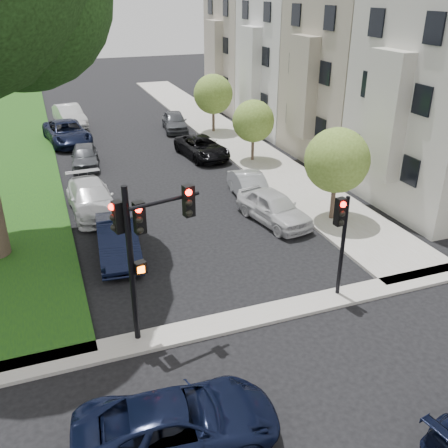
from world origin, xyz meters
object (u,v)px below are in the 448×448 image
object	(u,v)px
small_tree_c	(213,94)
car_parked_8	(67,133)
car_cross_near	(178,424)
car_parked_6	(91,198)
car_parked_0	(274,207)
car_parked_3	(175,121)
car_parked_2	(202,147)
car_parked_1	(250,187)
car_parked_9	(70,116)
car_parked_5	(118,240)
car_parked_7	(85,156)
small_tree_a	(337,161)
small_tree_b	(253,121)
traffic_signal_main	(143,236)
traffic_signal_secondary	(341,229)

from	to	relation	value
small_tree_c	car_parked_8	distance (m)	10.42
car_cross_near	car_parked_6	world-z (taller)	car_parked_6
car_parked_0	car_parked_3	xyz separation A→B (m)	(0.09, 17.02, -0.02)
car_cross_near	car_parked_2	world-z (taller)	car_cross_near
car_parked_1	car_parked_9	bearing A→B (deg)	116.03
small_tree_c	car_parked_5	xyz separation A→B (m)	(-9.63, -16.20, -2.06)
car_parked_3	car_parked_7	size ratio (longest dim) A/B	1.08
small_tree_a	small_tree_b	distance (m)	9.05
traffic_signal_main	car_parked_7	bearing A→B (deg)	90.01
car_parked_8	car_parked_5	bearing A→B (deg)	-95.91
traffic_signal_secondary	car_parked_5	size ratio (longest dim) A/B	0.85
car_parked_8	small_tree_b	bearing A→B (deg)	-45.86
car_parked_1	car_parked_3	bearing A→B (deg)	94.70
car_parked_3	car_parked_6	size ratio (longest dim) A/B	0.85
car_parked_1	car_parked_3	world-z (taller)	car_parked_3
car_parked_9	car_parked_3	bearing A→B (deg)	-38.67
small_tree_c	car_parked_2	world-z (taller)	small_tree_c
small_tree_b	traffic_signal_main	size ratio (longest dim) A/B	0.75
traffic_signal_main	car_parked_3	size ratio (longest dim) A/B	1.22
car_cross_near	car_parked_8	bearing A→B (deg)	5.84
car_parked_7	small_tree_a	bearing A→B (deg)	-44.42
car_parked_0	car_parked_6	size ratio (longest dim) A/B	0.87
car_parked_3	car_parked_8	size ratio (longest dim) A/B	0.76
car_parked_3	traffic_signal_secondary	bearing A→B (deg)	-83.85
traffic_signal_secondary	car_parked_1	distance (m)	9.29
car_parked_3	car_parked_9	size ratio (longest dim) A/B	0.86
car_parked_0	car_parked_5	xyz separation A→B (m)	(-7.06, -0.75, 0.00)
small_tree_b	small_tree_c	bearing A→B (deg)	90.00
small_tree_c	car_parked_8	world-z (taller)	small_tree_c
car_parked_2	car_parked_6	xyz separation A→B (m)	(-7.47, -6.22, 0.05)
small_tree_b	small_tree_a	bearing A→B (deg)	-90.00
car_parked_6	car_parked_9	distance (m)	17.19
car_parked_9	car_parked_1	bearing A→B (deg)	-77.33
car_parked_9	car_parked_6	bearing A→B (deg)	-100.18
car_parked_0	car_parked_2	world-z (taller)	car_parked_0
small_tree_b	car_parked_2	size ratio (longest dim) A/B	0.80
small_tree_b	car_parked_1	distance (m)	6.26
car_parked_1	small_tree_c	bearing A→B (deg)	83.58
car_parked_1	car_parked_5	size ratio (longest dim) A/B	0.89
small_tree_a	car_parked_9	size ratio (longest dim) A/B	0.90
car_parked_1	car_parked_7	xyz separation A→B (m)	(-7.14, 8.01, 0.01)
small_tree_c	car_parked_0	size ratio (longest dim) A/B	1.00
traffic_signal_secondary	car_parked_1	size ratio (longest dim) A/B	0.95
car_parked_1	car_parked_2	xyz separation A→B (m)	(-0.13, 7.31, 0.01)
small_tree_c	small_tree_a	bearing A→B (deg)	-90.00
car_parked_0	car_parked_2	xyz separation A→B (m)	(-0.04, 10.18, -0.07)
car_parked_0	car_parked_5	size ratio (longest dim) A/B	0.96
traffic_signal_secondary	car_parked_2	distance (m)	16.50
traffic_signal_main	small_tree_c	bearing A→B (deg)	66.02
car_parked_5	car_parked_8	world-z (taller)	car_parked_8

